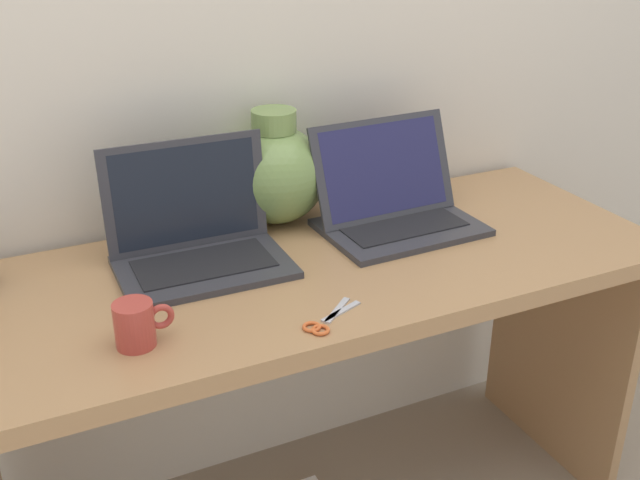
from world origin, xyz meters
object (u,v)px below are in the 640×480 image
(laptop_left, at_px, (195,232))
(scissors, at_px, (325,322))
(coffee_mug, at_px, (136,324))
(green_vase, at_px, (275,173))
(laptop_right, at_px, (393,200))

(laptop_left, bearing_deg, scissors, -69.00)
(laptop_left, distance_m, coffee_mug, 0.34)
(green_vase, bearing_deg, scissors, -102.06)
(scissors, bearing_deg, laptop_right, 44.84)
(laptop_right, relative_size, scissors, 2.60)
(coffee_mug, xyz_separation_m, scissors, (0.33, -0.08, -0.04))
(green_vase, relative_size, scissors, 1.93)
(laptop_right, bearing_deg, green_vase, 148.94)
(laptop_right, distance_m, coffee_mug, 0.72)
(laptop_right, relative_size, green_vase, 1.35)
(green_vase, xyz_separation_m, scissors, (-0.10, -0.48, -0.12))
(coffee_mug, relative_size, scissors, 0.76)
(coffee_mug, bearing_deg, laptop_right, 21.40)
(coffee_mug, height_order, scissors, coffee_mug)
(laptop_right, height_order, coffee_mug, laptop_right)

